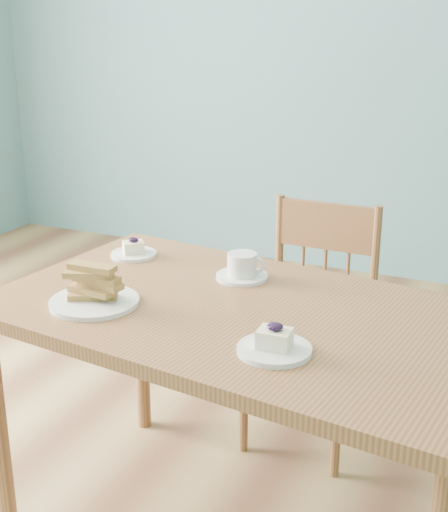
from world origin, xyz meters
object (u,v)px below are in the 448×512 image
Objects in this scene: cheesecake_plate_near at (274,345)px; coffee_cup at (243,268)px; dining_chair at (311,325)px; dining_table at (246,335)px; cheesecake_plate_far at (134,251)px; biscotti_plate at (94,292)px.

coffee_cup is (-0.26, 0.41, 0.01)m from cheesecake_plate_near.
dining_chair is 4.93× the size of cheesecake_plate_near.
cheesecake_plate_far is (-0.50, 0.25, 0.09)m from dining_table.
dining_chair reaches higher than dining_table.
cheesecake_plate_near is at bearing -45.58° from dining_table.
coffee_cup is 0.64× the size of biscotti_plate.
cheesecake_plate_near is 0.49m from coffee_cup.
biscotti_plate is at bearing -73.57° from cheesecake_plate_far.
biscotti_plate reaches higher than cheesecake_plate_near.
coffee_cup is at bearing -6.00° from cheesecake_plate_far.
dining_chair is at bearing 97.46° from dining_table.
cheesecake_plate_far is 0.96× the size of coffee_cup.
cheesecake_plate_near is at bearing -77.39° from dining_chair.
biscotti_plate reaches higher than cheesecake_plate_far.
cheesecake_plate_near reaches higher than cheesecake_plate_far.
dining_chair is at bearing 62.78° from biscotti_plate.
cheesecake_plate_near is 0.54m from biscotti_plate.
dining_table is at bearing -88.11° from dining_chair.
dining_table is 0.42m from biscotti_plate.
dining_table is 1.69× the size of dining_chair.
dining_table is 6.03× the size of biscotti_plate.
cheesecake_plate_far is at bearing 159.99° from dining_table.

